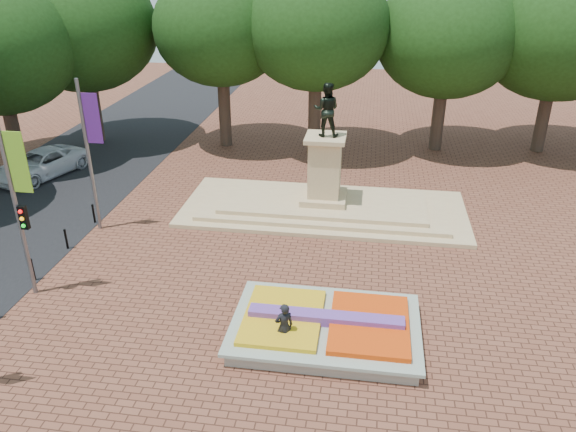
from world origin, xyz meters
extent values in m
plane|color=brown|center=(0.00, 0.00, 0.00)|extent=(90.00, 90.00, 0.00)
cube|color=black|center=(-15.00, 5.00, 0.01)|extent=(9.00, 90.00, 0.02)
cube|color=gray|center=(1.00, -2.00, 0.23)|extent=(6.00, 4.00, 0.45)
cube|color=#A2AD9D|center=(1.00, -2.00, 0.50)|extent=(6.30, 4.30, 0.12)
cube|color=#F5510D|center=(2.45, -2.00, 0.63)|extent=(2.60, 3.40, 0.22)
cube|color=yellow|center=(-0.45, -2.00, 0.62)|extent=(2.60, 3.40, 0.18)
cube|color=#57338C|center=(1.00, -2.00, 0.72)|extent=(5.20, 0.55, 0.38)
cube|color=tan|center=(0.00, 8.00, 0.10)|extent=(14.00, 6.00, 0.20)
cube|color=tan|center=(0.00, 8.00, 0.30)|extent=(12.00, 5.00, 0.20)
cube|color=tan|center=(0.00, 8.00, 0.50)|extent=(10.00, 4.00, 0.20)
cube|color=tan|center=(0.00, 8.00, 0.75)|extent=(2.20, 2.20, 0.30)
cube|color=tan|center=(0.00, 8.00, 2.30)|extent=(1.50, 1.50, 2.80)
cube|color=tan|center=(0.00, 8.00, 3.80)|extent=(1.90, 1.90, 0.20)
imported|color=black|center=(0.00, 8.00, 5.15)|extent=(1.22, 0.95, 2.50)
cylinder|color=#39261F|center=(-16.00, 18.00, 2.00)|extent=(0.80, 0.80, 4.00)
ellipsoid|color=black|center=(-16.00, 18.00, 6.69)|extent=(8.80, 8.80, 7.48)
cylinder|color=#39261F|center=(-8.00, 18.00, 2.00)|extent=(0.80, 0.80, 4.00)
ellipsoid|color=black|center=(-8.00, 18.00, 6.69)|extent=(8.80, 8.80, 7.48)
cylinder|color=#39261F|center=(-1.00, 18.00, 2.00)|extent=(0.80, 0.80, 4.00)
ellipsoid|color=black|center=(-1.00, 18.00, 6.69)|extent=(8.80, 8.80, 7.48)
cylinder|color=#39261F|center=(6.00, 18.00, 2.00)|extent=(0.80, 0.80, 4.00)
ellipsoid|color=black|center=(6.00, 18.00, 6.69)|extent=(8.80, 8.80, 7.48)
cylinder|color=#39261F|center=(13.00, 18.00, 2.00)|extent=(0.80, 0.80, 4.00)
ellipsoid|color=black|center=(13.00, 18.00, 6.69)|extent=(8.80, 8.80, 7.48)
cylinder|color=#39261F|center=(-19.50, 13.00, 1.92)|extent=(0.80, 0.80, 3.84)
cylinder|color=slate|center=(-10.20, -1.00, 3.50)|extent=(0.16, 0.16, 7.00)
cube|color=#7DBC25|center=(-9.75, -1.00, 5.30)|extent=(0.70, 0.04, 2.20)
cylinder|color=slate|center=(-10.20, 4.50, 3.50)|extent=(0.16, 0.16, 7.00)
cube|color=#581F82|center=(-9.75, 4.50, 5.30)|extent=(0.70, 0.04, 2.20)
cube|color=black|center=(-10.00, -1.00, 3.20)|extent=(0.28, 0.18, 0.90)
cylinder|color=black|center=(-10.70, -0.20, 0.45)|extent=(0.10, 0.10, 0.90)
sphere|color=black|center=(-10.70, -0.20, 0.92)|extent=(0.12, 0.12, 0.12)
cylinder|color=black|center=(-10.70, 2.40, 0.45)|extent=(0.10, 0.10, 0.90)
sphere|color=black|center=(-10.70, 2.40, 0.92)|extent=(0.12, 0.12, 0.12)
cylinder|color=black|center=(-10.70, 5.00, 0.45)|extent=(0.10, 0.10, 0.90)
sphere|color=black|center=(-10.70, 5.00, 0.92)|extent=(0.12, 0.12, 0.12)
imported|color=silver|center=(-16.43, 10.24, 0.76)|extent=(4.12, 5.97, 1.52)
imported|color=black|center=(-0.28, -2.82, 0.86)|extent=(0.74, 0.65, 1.71)
camera|label=1|loc=(2.07, -17.42, 11.92)|focal=35.00mm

